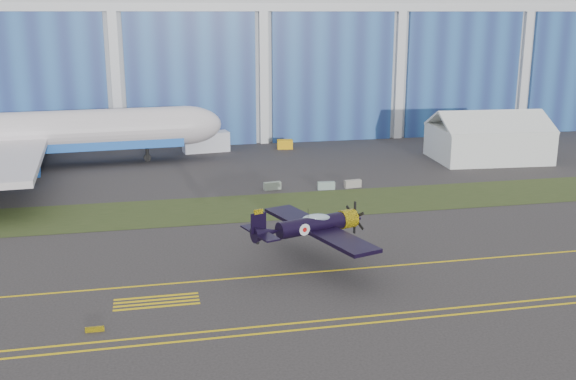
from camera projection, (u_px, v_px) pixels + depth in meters
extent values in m
plane|color=#383435|center=(363.00, 246.00, 59.01)|extent=(260.00, 260.00, 0.00)
cube|color=#475128|center=(322.00, 203.00, 72.24)|extent=(260.00, 10.00, 0.02)
cube|color=silver|center=(242.00, 40.00, 123.24)|extent=(220.00, 45.00, 30.00)
cube|color=navy|center=(264.00, 79.00, 102.97)|extent=(220.00, 0.60, 20.00)
cube|color=silver|center=(263.00, 7.00, 100.21)|extent=(220.00, 0.70, 1.20)
cube|color=yellow|center=(382.00, 267.00, 54.28)|extent=(200.00, 0.20, 0.02)
cube|color=yellow|center=(431.00, 317.00, 45.30)|extent=(80.00, 0.20, 0.02)
cube|color=yellow|center=(425.00, 311.00, 46.25)|extent=(80.00, 0.20, 0.02)
cube|color=yellow|center=(95.00, 329.00, 43.18)|extent=(1.20, 0.15, 0.35)
cube|color=white|center=(206.00, 142.00, 98.81)|extent=(6.94, 3.50, 2.88)
cube|color=yellow|center=(285.00, 144.00, 101.09)|extent=(2.48, 1.75, 1.34)
cube|color=gray|center=(272.00, 186.00, 77.73)|extent=(2.07, 0.92, 0.90)
cube|color=#87A099|center=(326.00, 186.00, 77.82)|extent=(2.04, 0.73, 0.90)
cube|color=#9D958C|center=(353.00, 184.00, 78.70)|extent=(2.06, 0.86, 0.90)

